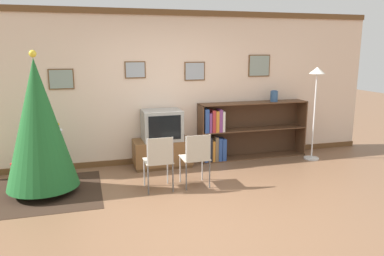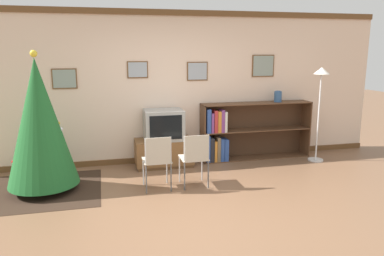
{
  "view_description": "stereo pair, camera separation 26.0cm",
  "coord_description": "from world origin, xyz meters",
  "px_view_note": "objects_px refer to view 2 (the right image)",
  "views": [
    {
      "loc": [
        -1.39,
        -4.28,
        2.04
      ],
      "look_at": [
        0.21,
        1.23,
        0.82
      ],
      "focal_mm": 35.0,
      "sensor_mm": 36.0,
      "label": 1
    },
    {
      "loc": [
        -1.14,
        -4.35,
        2.04
      ],
      "look_at": [
        0.21,
        1.23,
        0.82
      ],
      "focal_mm": 35.0,
      "sensor_mm": 36.0,
      "label": 2
    }
  ],
  "objects_px": {
    "folding_chair_right": "(195,157)",
    "standing_lamp": "(320,90)",
    "christmas_tree": "(40,123)",
    "television": "(164,125)",
    "tv_console": "(164,153)",
    "vase": "(278,96)",
    "folding_chair_left": "(157,159)",
    "bookshelf": "(237,133)"
  },
  "relations": [
    {
      "from": "folding_chair_right",
      "to": "christmas_tree",
      "type": "bearing_deg",
      "value": 170.14
    },
    {
      "from": "folding_chair_left",
      "to": "bookshelf",
      "type": "bearing_deg",
      "value": 36.47
    },
    {
      "from": "tv_console",
      "to": "vase",
      "type": "height_order",
      "value": "vase"
    },
    {
      "from": "christmas_tree",
      "to": "vase",
      "type": "bearing_deg",
      "value": 11.64
    },
    {
      "from": "christmas_tree",
      "to": "folding_chair_right",
      "type": "xyz_separation_m",
      "value": [
        2.18,
        -0.38,
        -0.54
      ]
    },
    {
      "from": "folding_chair_left",
      "to": "vase",
      "type": "relative_size",
      "value": 3.94
    },
    {
      "from": "christmas_tree",
      "to": "tv_console",
      "type": "distance_m",
      "value": 2.18
    },
    {
      "from": "folding_chair_right",
      "to": "vase",
      "type": "bearing_deg",
      "value": 32.65
    },
    {
      "from": "television",
      "to": "standing_lamp",
      "type": "distance_m",
      "value": 2.87
    },
    {
      "from": "christmas_tree",
      "to": "standing_lamp",
      "type": "height_order",
      "value": "christmas_tree"
    },
    {
      "from": "tv_console",
      "to": "bookshelf",
      "type": "relative_size",
      "value": 0.48
    },
    {
      "from": "television",
      "to": "folding_chair_right",
      "type": "height_order",
      "value": "television"
    },
    {
      "from": "standing_lamp",
      "to": "christmas_tree",
      "type": "bearing_deg",
      "value": -174.9
    },
    {
      "from": "tv_console",
      "to": "folding_chair_left",
      "type": "relative_size",
      "value": 1.22
    },
    {
      "from": "tv_console",
      "to": "folding_chair_left",
      "type": "height_order",
      "value": "folding_chair_left"
    },
    {
      "from": "bookshelf",
      "to": "folding_chair_right",
      "type": "bearing_deg",
      "value": -131.94
    },
    {
      "from": "tv_console",
      "to": "folding_chair_right",
      "type": "xyz_separation_m",
      "value": [
        0.28,
        -1.14,
        0.23
      ]
    },
    {
      "from": "christmas_tree",
      "to": "television",
      "type": "relative_size",
      "value": 3.01
    },
    {
      "from": "tv_console",
      "to": "christmas_tree",
      "type": "bearing_deg",
      "value": -158.03
    },
    {
      "from": "christmas_tree",
      "to": "folding_chair_left",
      "type": "bearing_deg",
      "value": -13.18
    },
    {
      "from": "television",
      "to": "folding_chair_left",
      "type": "height_order",
      "value": "television"
    },
    {
      "from": "folding_chair_right",
      "to": "vase",
      "type": "relative_size",
      "value": 3.94
    },
    {
      "from": "vase",
      "to": "christmas_tree",
      "type": "bearing_deg",
      "value": -168.36
    },
    {
      "from": "television",
      "to": "vase",
      "type": "height_order",
      "value": "vase"
    },
    {
      "from": "folding_chair_left",
      "to": "bookshelf",
      "type": "height_order",
      "value": "bookshelf"
    },
    {
      "from": "folding_chair_left",
      "to": "standing_lamp",
      "type": "distance_m",
      "value": 3.29
    },
    {
      "from": "tv_console",
      "to": "standing_lamp",
      "type": "relative_size",
      "value": 0.58
    },
    {
      "from": "tv_console",
      "to": "television",
      "type": "relative_size",
      "value": 1.49
    },
    {
      "from": "christmas_tree",
      "to": "bookshelf",
      "type": "relative_size",
      "value": 0.96
    },
    {
      "from": "christmas_tree",
      "to": "vase",
      "type": "height_order",
      "value": "christmas_tree"
    },
    {
      "from": "tv_console",
      "to": "bookshelf",
      "type": "distance_m",
      "value": 1.42
    },
    {
      "from": "christmas_tree",
      "to": "folding_chair_left",
      "type": "relative_size",
      "value": 2.46
    },
    {
      "from": "christmas_tree",
      "to": "standing_lamp",
      "type": "bearing_deg",
      "value": 5.1
    },
    {
      "from": "christmas_tree",
      "to": "television",
      "type": "distance_m",
      "value": 2.06
    },
    {
      "from": "folding_chair_right",
      "to": "standing_lamp",
      "type": "relative_size",
      "value": 0.48
    },
    {
      "from": "christmas_tree",
      "to": "folding_chair_right",
      "type": "bearing_deg",
      "value": -9.86
    },
    {
      "from": "vase",
      "to": "folding_chair_right",
      "type": "bearing_deg",
      "value": -147.35
    },
    {
      "from": "christmas_tree",
      "to": "television",
      "type": "xyz_separation_m",
      "value": [
        1.89,
        0.76,
        -0.27
      ]
    },
    {
      "from": "tv_console",
      "to": "vase",
      "type": "bearing_deg",
      "value": 1.99
    },
    {
      "from": "television",
      "to": "standing_lamp",
      "type": "relative_size",
      "value": 0.39
    },
    {
      "from": "television",
      "to": "christmas_tree",
      "type": "bearing_deg",
      "value": -158.1
    },
    {
      "from": "television",
      "to": "bookshelf",
      "type": "distance_m",
      "value": 1.41
    }
  ]
}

